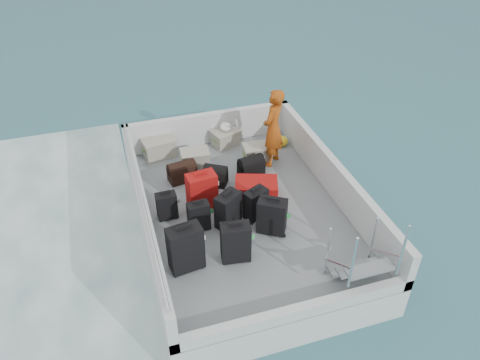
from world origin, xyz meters
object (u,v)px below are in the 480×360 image
Objects in this scene: suitcase_8 at (256,188)px; crate_0 at (159,148)px; suitcase_0 at (186,249)px; passenger at (273,128)px; crate_1 at (195,159)px; crate_2 at (226,138)px; suitcase_5 at (202,191)px; suitcase_7 at (256,204)px; suitcase_2 at (167,206)px; suitcase_1 at (199,217)px; suitcase_4 at (228,210)px; suitcase_3 at (236,243)px; suitcase_6 at (272,217)px; crate_3 at (257,154)px.

crate_0 is at bearing 56.95° from suitcase_8.
passenger is (2.27, 2.32, 0.41)m from suitcase_0.
crate_2 is (0.81, 0.58, 0.00)m from crate_1.
crate_2 is at bearing 0.00° from crate_0.
crate_2 is at bearing 56.44° from suitcase_5.
suitcase_7 is at bearing -40.39° from suitcase_5.
suitcase_7 reaches higher than crate_0.
suitcase_7 is at bearing -71.25° from crate_1.
suitcase_5 is (0.58, 1.36, -0.05)m from suitcase_0.
suitcase_2 is 0.66× the size of suitcase_8.
suitcase_2 is 0.95× the size of crate_2.
suitcase_1 reaches higher than suitcase_2.
suitcase_4 is at bearing 3.41° from passenger.
crate_0 is at bearing 71.73° from suitcase_4.
suitcase_2 is 1.53m from suitcase_7.
suitcase_5 is at bearing 120.37° from suitcase_7.
suitcase_1 is at bearing 56.11° from suitcase_0.
passenger reaches higher than suitcase_7.
suitcase_2 is 0.32× the size of passenger.
crate_1 is (-0.13, 1.93, -0.17)m from suitcase_4.
suitcase_2 is at bearing -120.08° from crate_1.
suitcase_6 is (0.76, 0.43, -0.02)m from suitcase_3.
passenger reaches higher than suitcase_3.
crate_2 and crate_3 have the same top height.
suitcase_5 is 2.15m from crate_2.
suitcase_7 is 1.07× the size of crate_2.
crate_0 is at bearing 91.73° from suitcase_7.
passenger is (1.50, 2.37, 0.46)m from suitcase_3.
suitcase_1 is 2.47m from crate_0.
crate_2 is at bearing 121.70° from suitcase_6.
crate_1 is at bearing 58.82° from suitcase_4.
suitcase_5 is 1.99m from passenger.
suitcase_6 is 1.21× the size of crate_3.
passenger is at bearing 101.60° from suitcase_6.
suitcase_8 is (0.73, 0.64, -0.17)m from suitcase_4.
suitcase_5 is at bearing -97.50° from crate_1.
crate_3 is at bearing 31.90° from suitcase_5.
crate_1 is at bearing 66.09° from suitcase_0.
crate_3 is (2.02, 2.49, -0.23)m from suitcase_0.
passenger is (0.25, -0.16, 0.64)m from crate_3.
suitcase_2 is 0.95× the size of crate_3.
crate_2 is at bearing 119.98° from crate_3.
suitcase_5 is at bearing 8.35° from suitcase_2.
suitcase_4 is 1.14× the size of suitcase_7.
suitcase_5 reaches higher than crate_2.
suitcase_8 is 1.44× the size of crate_3.
suitcase_5 is (-0.30, 0.61, 0.03)m from suitcase_4.
suitcase_2 is at bearing 84.93° from suitcase_0.
suitcase_1 reaches higher than suitcase_8.
suitcase_1 is 0.70× the size of suitcase_8.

